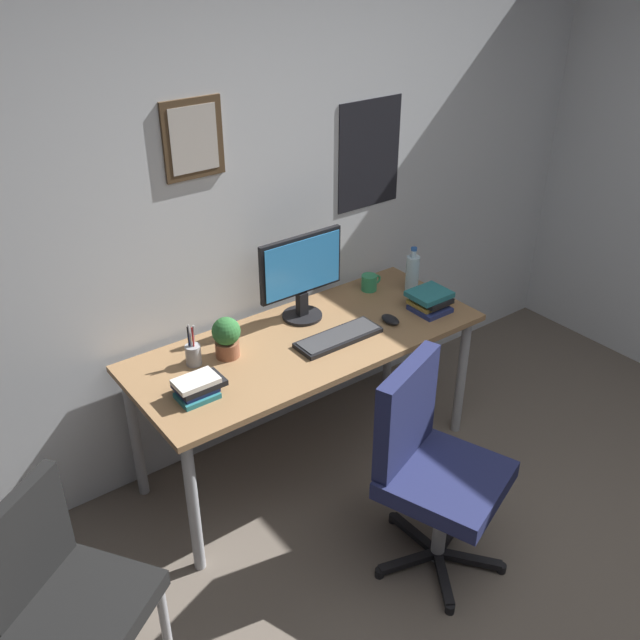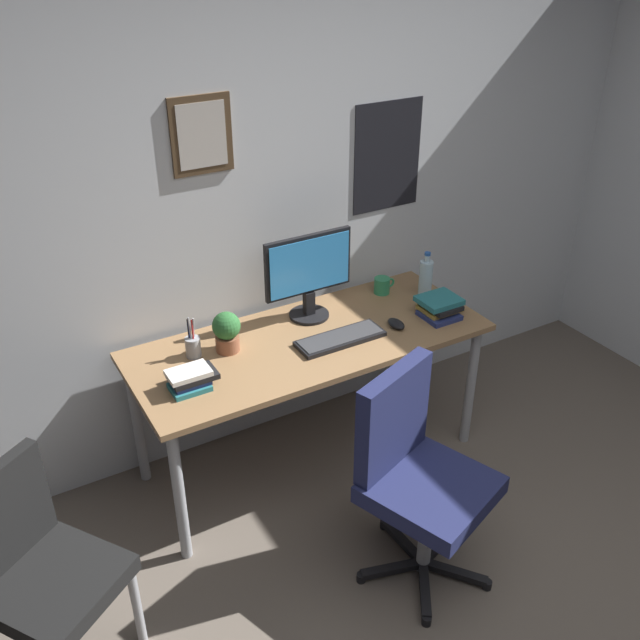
{
  "view_description": "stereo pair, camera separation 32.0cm",
  "coord_description": "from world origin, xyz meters",
  "px_view_note": "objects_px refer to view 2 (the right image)",
  "views": [
    {
      "loc": [
        -1.78,
        -0.61,
        2.48
      ],
      "look_at": [
        -0.12,
        1.62,
        0.89
      ],
      "focal_mm": 39.79,
      "sensor_mm": 36.0,
      "label": 1
    },
    {
      "loc": [
        -1.51,
        -0.78,
        2.48
      ],
      "look_at": [
        -0.12,
        1.62,
        0.89
      ],
      "focal_mm": 39.79,
      "sensor_mm": 36.0,
      "label": 2
    }
  ],
  "objects_px": {
    "office_chair": "(415,468)",
    "water_bottle": "(426,278)",
    "computer_mouse": "(396,324)",
    "potted_plant": "(227,330)",
    "book_stack_right": "(190,378)",
    "pen_cup": "(193,346)",
    "monitor": "(309,273)",
    "book_stack_left": "(440,307)",
    "coffee_mug_near": "(382,285)",
    "side_chair": "(37,565)",
    "keyboard": "(341,338)"
  },
  "relations": [
    {
      "from": "office_chair",
      "to": "pen_cup",
      "type": "xyz_separation_m",
      "value": [
        -0.57,
        0.93,
        0.26
      ]
    },
    {
      "from": "potted_plant",
      "to": "book_stack_left",
      "type": "bearing_deg",
      "value": -12.52
    },
    {
      "from": "monitor",
      "to": "book_stack_left",
      "type": "distance_m",
      "value": 0.68
    },
    {
      "from": "office_chair",
      "to": "potted_plant",
      "type": "xyz_separation_m",
      "value": [
        -0.42,
        0.9,
        0.31
      ]
    },
    {
      "from": "office_chair",
      "to": "side_chair",
      "type": "distance_m",
      "value": 1.46
    },
    {
      "from": "side_chair",
      "to": "monitor",
      "type": "relative_size",
      "value": 1.9
    },
    {
      "from": "side_chair",
      "to": "coffee_mug_near",
      "type": "relative_size",
      "value": 7.21
    },
    {
      "from": "office_chair",
      "to": "computer_mouse",
      "type": "height_order",
      "value": "office_chair"
    },
    {
      "from": "water_bottle",
      "to": "coffee_mug_near",
      "type": "bearing_deg",
      "value": 139.22
    },
    {
      "from": "book_stack_right",
      "to": "office_chair",
      "type": "bearing_deg",
      "value": -46.48
    },
    {
      "from": "side_chair",
      "to": "computer_mouse",
      "type": "distance_m",
      "value": 1.87
    },
    {
      "from": "side_chair",
      "to": "coffee_mug_near",
      "type": "bearing_deg",
      "value": 20.49
    },
    {
      "from": "monitor",
      "to": "computer_mouse",
      "type": "xyz_separation_m",
      "value": [
        0.31,
        -0.31,
        -0.22
      ]
    },
    {
      "from": "keyboard",
      "to": "pen_cup",
      "type": "distance_m",
      "value": 0.69
    },
    {
      "from": "water_bottle",
      "to": "book_stack_right",
      "type": "xyz_separation_m",
      "value": [
        -1.36,
        -0.16,
        -0.06
      ]
    },
    {
      "from": "office_chair",
      "to": "coffee_mug_near",
      "type": "distance_m",
      "value": 1.17
    },
    {
      "from": "book_stack_left",
      "to": "book_stack_right",
      "type": "relative_size",
      "value": 0.98
    },
    {
      "from": "keyboard",
      "to": "book_stack_right",
      "type": "relative_size",
      "value": 2.07
    },
    {
      "from": "office_chair",
      "to": "water_bottle",
      "type": "bearing_deg",
      "value": 51.54
    },
    {
      "from": "office_chair",
      "to": "monitor",
      "type": "xyz_separation_m",
      "value": [
        0.06,
        0.99,
        0.45
      ]
    },
    {
      "from": "potted_plant",
      "to": "office_chair",
      "type": "bearing_deg",
      "value": -65.19
    },
    {
      "from": "office_chair",
      "to": "pen_cup",
      "type": "distance_m",
      "value": 1.12
    },
    {
      "from": "side_chair",
      "to": "book_stack_right",
      "type": "distance_m",
      "value": 0.91
    },
    {
      "from": "keyboard",
      "to": "book_stack_left",
      "type": "xyz_separation_m",
      "value": [
        0.55,
        -0.04,
        0.04
      ]
    },
    {
      "from": "pen_cup",
      "to": "book_stack_left",
      "type": "distance_m",
      "value": 1.23
    },
    {
      "from": "potted_plant",
      "to": "pen_cup",
      "type": "relative_size",
      "value": 0.98
    },
    {
      "from": "potted_plant",
      "to": "book_stack_right",
      "type": "xyz_separation_m",
      "value": [
        -0.26,
        -0.19,
        -0.06
      ]
    },
    {
      "from": "side_chair",
      "to": "pen_cup",
      "type": "height_order",
      "value": "pen_cup"
    },
    {
      "from": "monitor",
      "to": "book_stack_right",
      "type": "xyz_separation_m",
      "value": [
        -0.74,
        -0.29,
        -0.19
      ]
    },
    {
      "from": "office_chair",
      "to": "coffee_mug_near",
      "type": "xyz_separation_m",
      "value": [
        0.52,
        1.02,
        0.25
      ]
    },
    {
      "from": "monitor",
      "to": "side_chair",
      "type": "bearing_deg",
      "value": -154.67
    },
    {
      "from": "coffee_mug_near",
      "to": "book_stack_left",
      "type": "height_order",
      "value": "book_stack_left"
    },
    {
      "from": "office_chair",
      "to": "monitor",
      "type": "relative_size",
      "value": 2.07
    },
    {
      "from": "keyboard",
      "to": "pen_cup",
      "type": "relative_size",
      "value": 2.15
    },
    {
      "from": "office_chair",
      "to": "book_stack_right",
      "type": "xyz_separation_m",
      "value": [
        -0.67,
        0.71,
        0.25
      ]
    },
    {
      "from": "water_bottle",
      "to": "keyboard",
      "type": "bearing_deg",
      "value": -165.48
    },
    {
      "from": "coffee_mug_near",
      "to": "potted_plant",
      "type": "xyz_separation_m",
      "value": [
        -0.94,
        -0.11,
        0.06
      ]
    },
    {
      "from": "office_chair",
      "to": "pen_cup",
      "type": "relative_size",
      "value": 4.75
    },
    {
      "from": "computer_mouse",
      "to": "potted_plant",
      "type": "distance_m",
      "value": 0.83
    },
    {
      "from": "computer_mouse",
      "to": "potted_plant",
      "type": "xyz_separation_m",
      "value": [
        -0.79,
        0.22,
        0.09
      ]
    },
    {
      "from": "pen_cup",
      "to": "book_stack_right",
      "type": "distance_m",
      "value": 0.25
    },
    {
      "from": "water_bottle",
      "to": "coffee_mug_near",
      "type": "relative_size",
      "value": 2.08
    },
    {
      "from": "water_bottle",
      "to": "pen_cup",
      "type": "relative_size",
      "value": 1.26
    },
    {
      "from": "monitor",
      "to": "coffee_mug_near",
      "type": "distance_m",
      "value": 0.5
    },
    {
      "from": "computer_mouse",
      "to": "coffee_mug_near",
      "type": "height_order",
      "value": "coffee_mug_near"
    },
    {
      "from": "side_chair",
      "to": "water_bottle",
      "type": "distance_m",
      "value": 2.23
    },
    {
      "from": "water_bottle",
      "to": "book_stack_right",
      "type": "relative_size",
      "value": 1.21
    },
    {
      "from": "book_stack_left",
      "to": "book_stack_right",
      "type": "xyz_separation_m",
      "value": [
        -1.3,
        0.04,
        -0.01
      ]
    },
    {
      "from": "office_chair",
      "to": "water_bottle",
      "type": "relative_size",
      "value": 3.76
    },
    {
      "from": "coffee_mug_near",
      "to": "pen_cup",
      "type": "relative_size",
      "value": 0.61
    }
  ]
}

